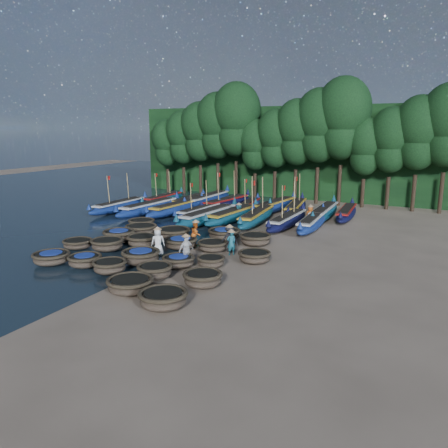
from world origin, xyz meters
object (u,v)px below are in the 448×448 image
at_px(coracle_17, 181,242).
at_px(coracle_22, 174,233).
at_px(coracle_19, 254,256).
at_px(coracle_24, 255,239).
at_px(coracle_16, 142,240).
at_px(long_boat_8, 313,222).
at_px(coracle_4, 163,298).
at_px(fisherman_6, 310,214).
at_px(long_boat_14, 275,206).
at_px(coracle_9, 203,278).
at_px(long_boat_6, 257,217).
at_px(long_boat_12, 226,203).
at_px(fisherman_4, 186,249).
at_px(long_boat_10, 188,201).
at_px(long_boat_17, 347,213).
at_px(fisherman_2, 196,233).
at_px(coracle_21, 141,229).
at_px(long_boat_15, 296,208).
at_px(coracle_7, 110,266).
at_px(fisherman_5, 239,212).
at_px(long_boat_0, 120,206).
at_px(long_boat_13, 248,206).
at_px(coracle_14, 211,261).
at_px(coracle_23, 224,234).
at_px(coracle_5, 51,258).
at_px(coracle_8, 155,271).
at_px(coracle_3, 130,284).
at_px(long_boat_4, 208,216).
at_px(long_boat_9, 163,199).
at_px(long_boat_7, 287,220).
at_px(fisherman_1, 231,241).
at_px(coracle_12, 141,256).
at_px(coracle_18, 213,245).
at_px(coracle_11, 107,244).
at_px(long_boat_1, 149,207).
at_px(long_boat_11, 208,199).
at_px(long_boat_5, 233,215).
at_px(long_boat_16, 324,212).
at_px(coracle_20, 142,223).
at_px(coracle_13, 179,261).
at_px(fisherman_0, 158,241).
at_px(long_boat_3, 199,212).
at_px(coracle_15, 119,235).

distance_m(coracle_17, coracle_22, 2.36).
xyz_separation_m(coracle_19, coracle_24, (-1.48, 3.59, 0.04)).
height_order(coracle_16, long_boat_8, long_boat_8).
xyz_separation_m(coracle_4, fisherman_6, (0.84, 19.47, 0.39)).
xyz_separation_m(coracle_19, long_boat_14, (-4.54, 15.41, 0.19)).
bearing_deg(coracle_9, long_boat_6, 102.88).
bearing_deg(long_boat_12, coracle_22, -73.32).
height_order(coracle_4, fisherman_4, fisherman_4).
height_order(long_boat_10, long_boat_17, long_boat_17).
distance_m(coracle_19, fisherman_2, 5.22).
height_order(coracle_21, long_boat_15, long_boat_15).
distance_m(coracle_7, fisherman_5, 15.41).
height_order(long_boat_0, long_boat_13, long_boat_0).
bearing_deg(coracle_16, coracle_14, -15.72).
bearing_deg(long_boat_6, fisherman_4, -92.49).
bearing_deg(coracle_23, coracle_16, -133.57).
bearing_deg(coracle_5, coracle_8, 6.25).
distance_m(coracle_16, fisherman_6, 14.20).
relative_size(coracle_3, long_boat_0, 0.29).
xyz_separation_m(long_boat_4, long_boat_9, (-8.69, 6.00, -0.09)).
bearing_deg(long_boat_13, long_boat_0, -160.52).
relative_size(coracle_9, long_boat_7, 0.26).
bearing_deg(fisherman_1, coracle_9, 52.66).
xyz_separation_m(coracle_12, long_boat_8, (6.21, 13.33, 0.07)).
distance_m(coracle_5, fisherman_5, 16.31).
height_order(coracle_21, long_boat_0, long_boat_0).
xyz_separation_m(coracle_17, coracle_18, (2.14, 0.42, -0.04)).
xyz_separation_m(coracle_11, long_boat_12, (0.00, 16.77, 0.13)).
bearing_deg(coracle_16, long_boat_1, 124.41).
distance_m(coracle_16, long_boat_11, 16.21).
height_order(long_boat_5, long_boat_16, long_boat_16).
xyz_separation_m(coracle_17, long_boat_0, (-12.05, 8.25, 0.14)).
xyz_separation_m(coracle_7, long_boat_7, (4.77, 15.04, 0.14)).
height_order(coracle_7, long_boat_12, long_boat_12).
bearing_deg(coracle_20, long_boat_0, 143.03).
bearing_deg(coracle_5, coracle_11, 76.03).
relative_size(coracle_13, coracle_14, 1.09).
height_order(coracle_4, long_boat_12, long_boat_12).
height_order(coracle_22, fisherman_2, fisherman_2).
relative_size(long_boat_10, fisherman_0, 3.90).
height_order(coracle_21, long_boat_16, long_boat_16).
bearing_deg(coracle_8, long_boat_3, 112.15).
distance_m(coracle_15, long_boat_17, 19.41).
distance_m(coracle_15, long_boat_16, 17.60).
distance_m(coracle_17, coracle_19, 5.50).
relative_size(long_boat_15, fisherman_2, 4.39).
distance_m(long_boat_9, long_boat_14, 11.88).
xyz_separation_m(coracle_8, fisherman_1, (1.60, 5.70, 0.45)).
bearing_deg(coracle_24, coracle_15, -157.80).
distance_m(coracle_13, long_boat_12, 18.41).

